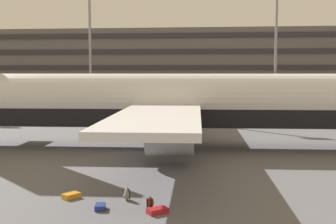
# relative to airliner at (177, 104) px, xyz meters

# --- Properties ---
(ground_plane) EXTENTS (600.00, 600.00, 0.00)m
(ground_plane) POSITION_rel_airliner_xyz_m (-2.63, -1.52, -3.13)
(ground_plane) COLOR #5B5B60
(terminal_structure) EXTENTS (140.17, 21.21, 12.02)m
(terminal_structure) POSITION_rel_airliner_xyz_m (-2.63, 47.16, 2.88)
(terminal_structure) COLOR #605B56
(terminal_structure) RESTS_ON ground_plane
(airliner) EXTENTS (38.59, 31.09, 10.94)m
(airliner) POSITION_rel_airliner_xyz_m (0.00, 0.00, 0.00)
(airliner) COLOR silver
(airliner) RESTS_ON ground_plane
(light_mast_left) EXTENTS (1.80, 0.50, 22.67)m
(light_mast_left) POSITION_rel_airliner_xyz_m (-14.58, 29.68, 9.91)
(light_mast_left) COLOR gray
(light_mast_left) RESTS_ON ground_plane
(light_mast_center_left) EXTENTS (1.80, 0.50, 24.39)m
(light_mast_center_left) POSITION_rel_airliner_xyz_m (10.70, 29.68, 10.79)
(light_mast_center_left) COLOR gray
(light_mast_center_left) RESTS_ON ground_plane
(suitcase_navy) EXTENTS (0.88, 0.82, 0.21)m
(suitcase_navy) POSITION_rel_airliner_xyz_m (0.48, -14.56, -3.03)
(suitcase_navy) COLOR #B21E23
(suitcase_navy) RESTS_ON ground_plane
(suitcase_teal) EXTENTS (0.78, 0.83, 0.22)m
(suitcase_teal) POSITION_rel_airliner_xyz_m (-3.43, -12.92, -3.03)
(suitcase_teal) COLOR orange
(suitcase_teal) RESTS_ON ground_plane
(suitcase_silver) EXTENTS (0.46, 0.68, 0.21)m
(suitcase_silver) POSITION_rel_airliner_xyz_m (-1.81, -14.32, -3.03)
(suitcase_silver) COLOR navy
(suitcase_silver) RESTS_ON ground_plane
(backpack_orange) EXTENTS (0.36, 0.33, 0.48)m
(backpack_orange) POSITION_rel_airliner_xyz_m (0.11, -13.90, -2.93)
(backpack_orange) COLOR #592619
(backpack_orange) RESTS_ON ground_plane
(backpack_small) EXTENTS (0.35, 0.42, 0.56)m
(backpack_small) POSITION_rel_airliner_xyz_m (-1.02, -12.97, -2.89)
(backpack_small) COLOR gray
(backpack_small) RESTS_ON ground_plane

